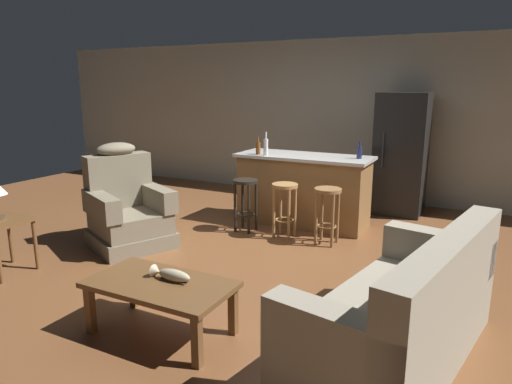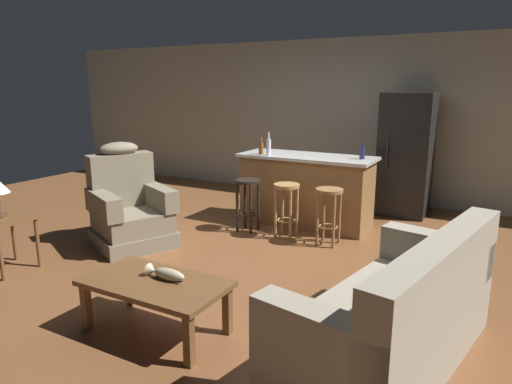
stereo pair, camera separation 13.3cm
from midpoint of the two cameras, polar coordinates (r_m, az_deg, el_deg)
name	(u,v)px [view 1 (the left image)]	position (r m, az deg, el deg)	size (l,w,h in m)	color
ground_plane	(258,255)	(5.16, -0.53, -7.88)	(12.00, 12.00, 0.00)	brown
back_wall	(344,120)	(7.74, 10.44, 8.85)	(12.00, 0.05, 2.60)	#B2B2A3
coffee_table	(160,289)	(3.58, -12.93, -11.73)	(1.10, 0.60, 0.42)	brown
fish_figurine	(171,275)	(3.56, -11.67, -10.11)	(0.34, 0.10, 0.10)	#4C3823
couch	(404,315)	(3.32, 16.85, -14.54)	(1.19, 2.03, 0.94)	#9E937F
recliner_near_lamp	(127,210)	(5.60, -16.47, -2.18)	(1.12, 1.12, 1.20)	#756B56
end_table	(2,229)	(5.24, -29.78, -4.03)	(0.48, 0.48, 0.56)	brown
kitchen_island	(303,190)	(6.19, 5.29, 0.29)	(1.80, 0.70, 0.95)	olive
bar_stool_left	(246,196)	(5.87, -1.96, -0.44)	(0.32, 0.32, 0.68)	black
bar_stool_middle	(285,200)	(5.63, 2.94, -1.05)	(0.32, 0.32, 0.68)	#A87A47
bar_stool_right	(327,206)	(5.43, 8.24, -1.69)	(0.32, 0.32, 0.68)	olive
refrigerator	(401,154)	(6.98, 17.14, 4.57)	(0.70, 0.69, 1.76)	black
bottle_tall_green	(258,148)	(6.16, -0.35, 5.56)	(0.06, 0.06, 0.23)	brown
bottle_short_amber	(359,152)	(5.91, 12.17, 4.89)	(0.07, 0.07, 0.22)	#23284C
bottle_wine_dark	(266,146)	(6.06, 0.61, 5.71)	(0.06, 0.06, 0.31)	silver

